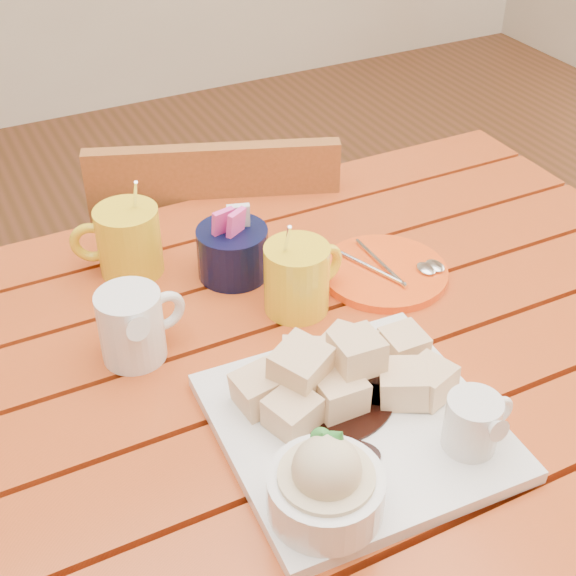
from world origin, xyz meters
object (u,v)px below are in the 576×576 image
dessert_plate (352,426)px  coffee_mug_left (127,240)px  table (282,422)px  chair_far (221,299)px  orange_saucer (385,272)px  coffee_mug_right (298,277)px

dessert_plate → coffee_mug_left: coffee_mug_left is taller
table → chair_far: chair_far is taller
dessert_plate → orange_saucer: dessert_plate is taller
table → coffee_mug_right: size_ratio=8.72×
table → coffee_mug_left: size_ratio=8.41×
table → chair_far: bearing=76.7°
coffee_mug_right → chair_far: 0.53m
chair_far → orange_saucer: bearing=122.9°
coffee_mug_left → orange_saucer: bearing=-6.5°
dessert_plate → orange_saucer: size_ratio=1.70×
table → orange_saucer: orange_saucer is taller
chair_far → table: bearing=97.8°
coffee_mug_left → coffee_mug_right: size_ratio=1.04×
coffee_mug_right → dessert_plate: bearing=-118.0°
coffee_mug_right → orange_saucer: bearing=-10.3°
chair_far → coffee_mug_left: bearing=68.1°
coffee_mug_right → orange_saucer: (0.14, 0.01, -0.04)m
table → chair_far: size_ratio=1.44×
table → coffee_mug_left: 0.32m
table → chair_far: 0.53m
dessert_plate → orange_saucer: (0.20, 0.25, -0.03)m
orange_saucer → chair_far: bearing=101.8°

